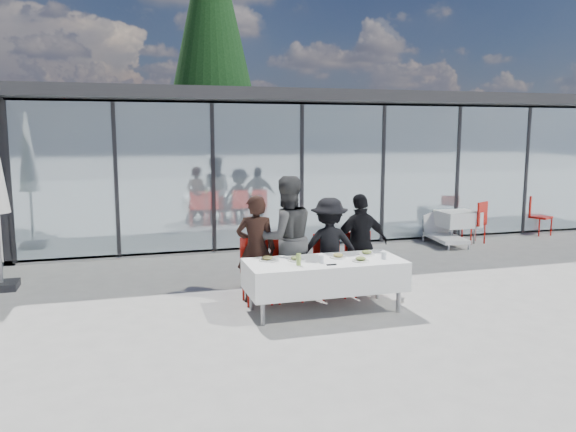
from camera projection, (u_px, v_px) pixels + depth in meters
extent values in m
plane|color=#9C9A94|center=(317.00, 305.00, 8.40)|extent=(90.00, 90.00, 0.00)
cube|color=gray|center=(292.00, 218.00, 16.55)|extent=(14.00, 8.00, 0.10)
cube|color=black|center=(261.00, 159.00, 20.02)|extent=(14.00, 0.20, 3.20)
cube|color=black|center=(35.00, 170.00, 14.41)|extent=(0.20, 8.00, 3.20)
cube|color=black|center=(495.00, 162.00, 18.22)|extent=(0.20, 8.00, 3.20)
cube|color=silver|center=(343.00, 176.00, 12.55)|extent=(13.60, 0.06, 3.10)
cube|color=#2D2D30|center=(296.00, 105.00, 15.68)|extent=(14.80, 8.80, 0.24)
cube|color=#262628|center=(10.00, 183.00, 10.67)|extent=(0.08, 0.10, 3.10)
cube|color=#262628|center=(116.00, 181.00, 11.20)|extent=(0.08, 0.10, 3.10)
cube|color=#262628|center=(213.00, 179.00, 11.74)|extent=(0.08, 0.10, 3.10)
cube|color=#262628|center=(301.00, 176.00, 12.28)|extent=(0.08, 0.10, 3.10)
cube|color=#262628|center=(382.00, 175.00, 12.81)|extent=(0.08, 0.10, 3.10)
cube|color=#262628|center=(457.00, 173.00, 13.35)|extent=(0.08, 0.10, 3.10)
cube|color=#262628|center=(525.00, 171.00, 13.89)|extent=(0.08, 0.10, 3.10)
cube|color=red|center=(215.00, 215.00, 14.37)|extent=(0.45, 0.45, 0.90)
cube|color=red|center=(267.00, 210.00, 15.26)|extent=(0.45, 0.45, 0.90)
cube|color=red|center=(359.00, 209.00, 15.48)|extent=(0.45, 0.45, 0.90)
cube|color=red|center=(412.00, 204.00, 16.69)|extent=(0.45, 0.45, 0.90)
cube|color=#173B12|center=(65.00, 138.00, 33.00)|extent=(6.50, 2.00, 4.40)
cube|color=#173B12|center=(201.00, 138.00, 35.21)|extent=(6.50, 2.00, 4.40)
cube|color=#173B12|center=(321.00, 137.00, 37.43)|extent=(6.50, 2.00, 4.40)
cube|color=#173B12|center=(428.00, 137.00, 39.64)|extent=(6.50, 2.00, 4.40)
cube|color=#173B12|center=(523.00, 137.00, 41.85)|extent=(6.50, 2.00, 4.40)
cube|color=white|center=(325.00, 275.00, 8.05)|extent=(2.26, 0.96, 0.42)
cylinder|color=gray|center=(263.00, 300.00, 7.46)|extent=(0.06, 0.06, 0.71)
cylinder|color=gray|center=(399.00, 288.00, 8.02)|extent=(0.06, 0.06, 0.71)
cylinder|color=gray|center=(251.00, 286.00, 8.13)|extent=(0.06, 0.06, 0.71)
cylinder|color=gray|center=(378.00, 276.00, 8.68)|extent=(0.06, 0.06, 0.71)
imported|color=black|center=(256.00, 249.00, 8.47)|extent=(0.74, 0.74, 1.64)
cube|color=red|center=(257.00, 274.00, 8.45)|extent=(0.44, 0.44, 0.05)
cube|color=red|center=(254.00, 255.00, 8.61)|extent=(0.44, 0.04, 0.55)
cylinder|color=red|center=(248.00, 293.00, 8.27)|extent=(0.04, 0.04, 0.43)
cylinder|color=red|center=(272.00, 291.00, 8.37)|extent=(0.04, 0.04, 0.43)
cylinder|color=red|center=(243.00, 287.00, 8.61)|extent=(0.04, 0.04, 0.43)
cylinder|color=red|center=(266.00, 285.00, 8.71)|extent=(0.04, 0.04, 0.43)
imported|color=#464646|center=(286.00, 238.00, 8.59)|extent=(0.98, 0.98, 1.91)
cube|color=red|center=(288.00, 272.00, 8.59)|extent=(0.44, 0.44, 0.05)
cube|color=red|center=(284.00, 253.00, 8.74)|extent=(0.44, 0.04, 0.55)
cylinder|color=red|center=(280.00, 291.00, 8.40)|extent=(0.04, 0.04, 0.43)
cylinder|color=red|center=(303.00, 289.00, 8.50)|extent=(0.04, 0.04, 0.43)
cylinder|color=red|center=(274.00, 284.00, 8.74)|extent=(0.04, 0.04, 0.43)
cylinder|color=red|center=(296.00, 283.00, 8.84)|extent=(0.04, 0.04, 0.43)
imported|color=black|center=(329.00, 247.00, 8.80)|extent=(1.20, 1.20, 1.56)
cube|color=red|center=(331.00, 269.00, 8.78)|extent=(0.44, 0.44, 0.05)
cube|color=red|center=(326.00, 250.00, 8.93)|extent=(0.44, 0.04, 0.55)
cylinder|color=red|center=(323.00, 287.00, 8.59)|extent=(0.04, 0.04, 0.43)
cylinder|color=red|center=(345.00, 285.00, 8.69)|extent=(0.04, 0.04, 0.43)
cylinder|color=red|center=(316.00, 281.00, 8.94)|extent=(0.04, 0.04, 0.43)
cylinder|color=red|center=(337.00, 279.00, 9.04)|extent=(0.04, 0.04, 0.43)
imported|color=black|center=(361.00, 244.00, 8.95)|extent=(1.00, 1.00, 1.60)
cube|color=red|center=(362.00, 266.00, 8.93)|extent=(0.44, 0.44, 0.05)
cube|color=red|center=(357.00, 248.00, 9.08)|extent=(0.44, 0.04, 0.55)
cylinder|color=red|center=(356.00, 284.00, 8.74)|extent=(0.04, 0.04, 0.43)
cylinder|color=red|center=(377.00, 283.00, 8.84)|extent=(0.04, 0.04, 0.43)
cylinder|color=red|center=(347.00, 279.00, 9.08)|extent=(0.04, 0.04, 0.43)
cylinder|color=red|center=(368.00, 277.00, 9.18)|extent=(0.04, 0.04, 0.43)
cylinder|color=white|center=(267.00, 260.00, 8.01)|extent=(0.25, 0.25, 0.01)
ellipsoid|color=tan|center=(267.00, 258.00, 8.01)|extent=(0.15, 0.15, 0.05)
cylinder|color=white|center=(296.00, 260.00, 8.00)|extent=(0.25, 0.25, 0.01)
ellipsoid|color=#426E29|center=(296.00, 258.00, 8.00)|extent=(0.15, 0.15, 0.05)
cylinder|color=white|center=(338.00, 257.00, 8.18)|extent=(0.25, 0.25, 0.01)
ellipsoid|color=tan|center=(338.00, 255.00, 8.17)|extent=(0.15, 0.15, 0.05)
cylinder|color=white|center=(367.00, 254.00, 8.39)|extent=(0.25, 0.25, 0.01)
ellipsoid|color=#426E29|center=(367.00, 252.00, 8.38)|extent=(0.15, 0.15, 0.05)
cylinder|color=white|center=(361.00, 261.00, 7.96)|extent=(0.25, 0.25, 0.01)
ellipsoid|color=#426E29|center=(361.00, 258.00, 7.95)|extent=(0.15, 0.15, 0.05)
cylinder|color=#8BB049|center=(299.00, 259.00, 7.70)|extent=(0.06, 0.06, 0.17)
cylinder|color=silver|center=(321.00, 259.00, 7.86)|extent=(0.07, 0.07, 0.10)
cylinder|color=silver|center=(384.00, 256.00, 8.08)|extent=(0.07, 0.07, 0.10)
cube|color=black|center=(332.00, 265.00, 7.73)|extent=(0.14, 0.03, 0.01)
cube|color=white|center=(456.00, 219.00, 13.12)|extent=(0.86, 0.86, 0.36)
cylinder|color=gray|center=(452.00, 230.00, 12.78)|extent=(0.05, 0.05, 0.72)
cylinder|color=gray|center=(475.00, 228.00, 12.95)|extent=(0.05, 0.05, 0.72)
cylinder|color=gray|center=(438.00, 225.00, 13.35)|extent=(0.05, 0.05, 0.72)
cylinder|color=gray|center=(460.00, 224.00, 13.52)|extent=(0.05, 0.05, 0.72)
cube|color=red|center=(541.00, 217.00, 14.06)|extent=(0.59, 0.59, 0.05)
cube|color=red|center=(533.00, 206.00, 14.17)|extent=(0.41, 0.22, 0.55)
cylinder|color=red|center=(539.00, 228.00, 13.88)|extent=(0.04, 0.04, 0.43)
cylinder|color=red|center=(551.00, 227.00, 13.98)|extent=(0.04, 0.04, 0.43)
cylinder|color=red|center=(529.00, 226.00, 14.22)|extent=(0.04, 0.04, 0.43)
cylinder|color=red|center=(541.00, 225.00, 14.32)|extent=(0.04, 0.04, 0.43)
cube|color=red|center=(474.00, 224.00, 13.07)|extent=(0.60, 0.60, 0.05)
cube|color=red|center=(482.00, 214.00, 12.89)|extent=(0.41, 0.25, 0.55)
cylinder|color=red|center=(471.00, 235.00, 12.89)|extent=(0.04, 0.04, 0.43)
cylinder|color=red|center=(485.00, 234.00, 12.99)|extent=(0.04, 0.04, 0.43)
cylinder|color=red|center=(462.00, 233.00, 13.23)|extent=(0.04, 0.04, 0.43)
cylinder|color=red|center=(475.00, 232.00, 13.33)|extent=(0.04, 0.04, 0.43)
cube|color=black|center=(2.00, 286.00, 9.23)|extent=(0.50, 0.50, 0.12)
cube|color=white|center=(445.00, 238.00, 12.79)|extent=(0.75, 1.36, 0.08)
cube|color=white|center=(436.00, 222.00, 13.29)|extent=(0.63, 0.33, 0.54)
cylinder|color=white|center=(449.00, 248.00, 12.21)|extent=(0.04, 0.04, 0.14)
cylinder|color=white|center=(469.00, 246.00, 12.35)|extent=(0.04, 0.04, 0.14)
cylinder|color=white|center=(423.00, 239.00, 13.26)|extent=(0.04, 0.04, 0.14)
cylinder|color=white|center=(442.00, 237.00, 13.40)|extent=(0.04, 0.04, 0.14)
cylinder|color=#382316|center=(214.00, 175.00, 20.74)|extent=(0.44, 0.44, 2.00)
cone|color=black|center=(212.00, 35.00, 19.99)|extent=(4.00, 4.00, 9.00)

